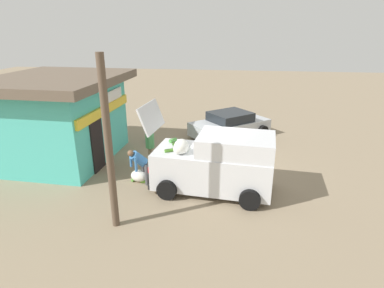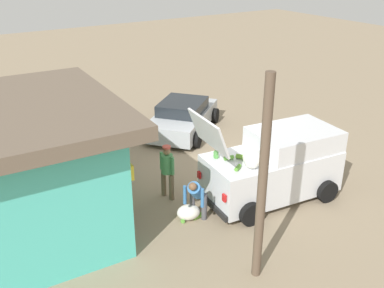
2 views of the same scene
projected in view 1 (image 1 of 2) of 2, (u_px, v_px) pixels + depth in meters
name	position (u px, v px, depth m)	size (l,w,h in m)	color
ground_plane	(214.00, 163.00, 12.97)	(60.00, 60.00, 0.00)	gray
storefront_bar	(60.00, 117.00, 12.83)	(5.76, 5.00, 3.46)	#4CC6B7
delivery_van	(217.00, 163.00, 10.46)	(2.50, 4.39, 2.89)	silver
parked_sedan	(230.00, 125.00, 15.87)	(3.95, 4.19, 1.27)	#B2B7BC
vendor_standing	(150.00, 144.00, 12.29)	(0.56, 0.41, 1.66)	#726047
customer_bending	(140.00, 163.00, 10.93)	(0.69, 0.71, 1.35)	#4C4C51
unloaded_banana_pile	(140.00, 176.00, 11.37)	(0.69, 0.77, 0.42)	silver
paint_bucket	(149.00, 138.00, 15.27)	(0.30, 0.30, 0.35)	blue
utility_pole	(109.00, 147.00, 8.09)	(0.20, 0.20, 4.71)	brown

